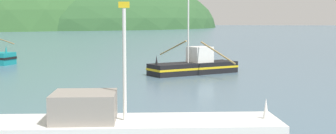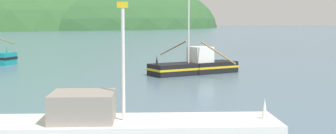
% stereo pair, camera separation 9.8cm
% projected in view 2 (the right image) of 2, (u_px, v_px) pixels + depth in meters
% --- Properties ---
extents(hill_mid_right, '(200.81, 160.65, 63.54)m').
position_uv_depth(hill_mid_right, '(10.00, 27.00, 235.74)').
color(hill_mid_right, '#2D562D').
rests_on(hill_mid_right, ground).
extents(fishing_boat_black, '(7.13, 8.23, 6.60)m').
position_uv_depth(fishing_boat_black, '(195.00, 66.00, 38.14)').
color(fishing_boat_black, black).
rests_on(fishing_boat_black, ground).
extents(fishing_boat_white, '(11.16, 4.21, 4.91)m').
position_uv_depth(fishing_boat_white, '(113.00, 132.00, 16.11)').
color(fishing_boat_white, white).
rests_on(fishing_boat_white, ground).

